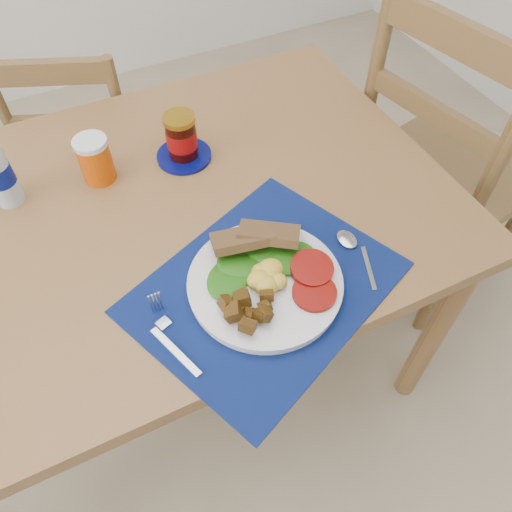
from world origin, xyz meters
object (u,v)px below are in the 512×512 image
(chair_far, at_px, (82,134))
(chair_end, at_px, (446,145))
(jam_on_saucer, at_px, (182,140))
(juice_glass, at_px, (96,161))
(breakfast_plate, at_px, (263,283))

(chair_far, height_order, chair_end, chair_end)
(jam_on_saucer, bearing_deg, juice_glass, 174.72)
(chair_far, height_order, jam_on_saucer, chair_far)
(chair_end, relative_size, jam_on_saucer, 9.51)
(chair_end, height_order, jam_on_saucer, chair_end)
(breakfast_plate, bearing_deg, jam_on_saucer, 109.49)
(chair_end, bearing_deg, juice_glass, 68.98)
(breakfast_plate, bearing_deg, chair_end, 41.60)
(chair_end, height_order, juice_glass, chair_end)
(juice_glass, distance_m, jam_on_saucer, 0.20)
(chair_end, xyz_separation_m, breakfast_plate, (-0.74, -0.30, 0.15))
(chair_far, xyz_separation_m, chair_end, (0.93, -0.63, 0.09))
(breakfast_plate, xyz_separation_m, juice_glass, (-0.20, 0.45, 0.03))
(breakfast_plate, xyz_separation_m, jam_on_saucer, (0.00, 0.43, 0.03))
(breakfast_plate, relative_size, juice_glass, 2.87)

